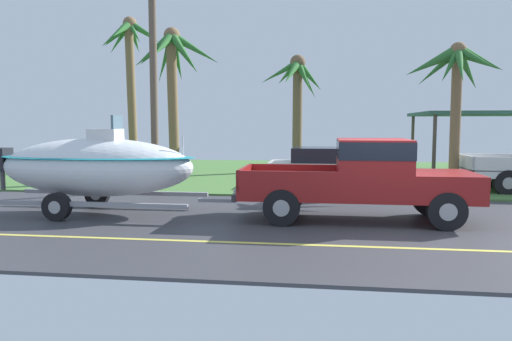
# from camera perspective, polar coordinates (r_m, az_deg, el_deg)

# --- Properties ---
(ground) EXTENTS (36.00, 22.00, 0.11)m
(ground) POSITION_cam_1_polar(r_m,az_deg,el_deg) (19.12, 12.15, -1.30)
(ground) COLOR #38383D
(pickup_truck_towing) EXTENTS (5.44, 1.98, 1.85)m
(pickup_truck_towing) POSITION_cam_1_polar(r_m,az_deg,el_deg) (11.37, 13.21, -0.58)
(pickup_truck_towing) COLOR maroon
(pickup_truck_towing) RESTS_ON ground
(boat_on_trailer) EXTENTS (6.15, 2.24, 2.40)m
(boat_on_trailer) POSITION_cam_1_polar(r_m,az_deg,el_deg) (12.57, -18.12, 0.43)
(boat_on_trailer) COLOR gray
(boat_on_trailer) RESTS_ON ground
(parked_sedan_near) EXTENTS (4.74, 1.89, 1.38)m
(parked_sedan_near) POSITION_cam_1_polar(r_m,az_deg,el_deg) (17.22, 9.27, 0.31)
(parked_sedan_near) COLOR beige
(parked_sedan_near) RESTS_ON ground
(carport_awning) EXTENTS (6.77, 5.12, 2.69)m
(carport_awning) POSITION_cam_1_polar(r_m,az_deg,el_deg) (22.90, 26.68, 5.81)
(carport_awning) COLOR #4C4238
(carport_awning) RESTS_ON ground
(palm_tree_near_left) EXTENTS (2.96, 3.67, 5.33)m
(palm_tree_near_left) POSITION_cam_1_polar(r_m,az_deg,el_deg) (22.54, 4.81, 9.68)
(palm_tree_near_left) COLOR brown
(palm_tree_near_left) RESTS_ON ground
(palm_tree_mid) EXTENTS (3.19, 3.29, 4.82)m
(palm_tree_mid) POSITION_cam_1_polar(r_m,az_deg,el_deg) (17.32, 22.39, 10.14)
(palm_tree_mid) COLOR brown
(palm_tree_mid) RESTS_ON ground
(palm_tree_far_left) EXTENTS (3.32, 3.11, 5.89)m
(palm_tree_far_left) POSITION_cam_1_polar(r_m,az_deg,el_deg) (19.44, -9.71, 12.03)
(palm_tree_far_left) COLOR brown
(palm_tree_far_left) RESTS_ON ground
(palm_tree_far_right) EXTENTS (2.97, 2.79, 7.13)m
(palm_tree_far_right) POSITION_cam_1_polar(r_m,az_deg,el_deg) (23.95, -14.64, 12.87)
(palm_tree_far_right) COLOR brown
(palm_tree_far_right) RESTS_ON ground
(utility_pole) EXTENTS (0.24, 1.80, 8.61)m
(utility_pole) POSITION_cam_1_polar(r_m,az_deg,el_deg) (16.50, -11.91, 13.22)
(utility_pole) COLOR brown
(utility_pole) RESTS_ON ground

